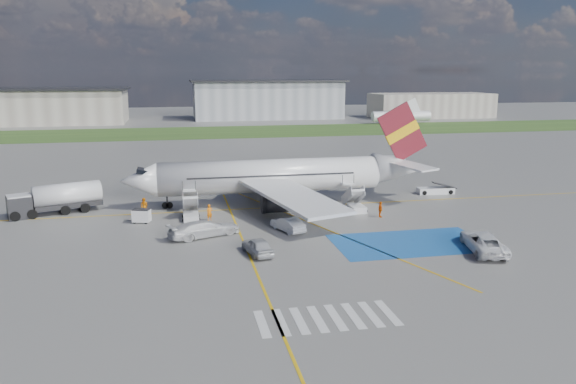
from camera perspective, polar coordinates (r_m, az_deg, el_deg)
name	(u,v)px	position (r m, az deg, el deg)	size (l,w,h in m)	color
ground	(295,237)	(53.84, 0.68, -4.59)	(400.00, 400.00, 0.00)	#60605E
grass_strip	(217,132)	(146.59, -7.26, 6.05)	(400.00, 30.00, 0.01)	#2D4C1E
taxiway_line_main	(273,208)	(65.20, -1.55, -1.59)	(120.00, 0.20, 0.01)	gold
taxiway_line_cross	(259,278)	(43.67, -2.99, -8.69)	(0.20, 60.00, 0.01)	gold
taxiway_line_diag	(273,208)	(65.20, -1.55, -1.59)	(0.20, 60.00, 0.01)	gold
staging_box	(410,243)	(53.21, 12.24, -5.08)	(14.00, 8.00, 0.01)	#1A559F
crosswalk	(327,318)	(37.07, 3.94, -12.67)	(9.00, 4.00, 0.01)	silver
terminal_west	(21,107)	(185.95, -25.50, 7.81)	(60.00, 22.00, 10.00)	gray
terminal_centre	(267,100)	(188.16, -2.11, 9.33)	(48.00, 18.00, 12.00)	gray
terminal_east	(431,105)	(198.32, 14.30, 8.53)	(40.00, 16.00, 8.00)	gray
airliner	(282,175)	(66.67, -0.60, 1.70)	(36.81, 32.95, 11.92)	silver
airstairs_fwd	(191,213)	(60.94, -9.85, -2.16)	(1.90, 5.20, 3.60)	silver
airstairs_aft	(356,205)	(64.11, 6.91, -1.35)	(1.90, 5.20, 3.60)	silver
fuel_tanker	(56,201)	(67.32, -22.49, -0.88)	(9.97, 5.72, 3.31)	black
gpu_cart	(142,217)	(60.60, -14.66, -2.43)	(2.01, 1.58, 1.47)	silver
belt_loader	(436,191)	(75.02, 14.78, 0.13)	(5.12, 2.19, 1.50)	silver
car_silver_a	(258,246)	(48.78, -3.10, -5.50)	(1.76, 4.38, 1.49)	#A8AAAF
car_silver_b	(288,224)	(55.62, -0.03, -3.26)	(1.53, 4.38, 1.44)	silver
van_white_a	(483,239)	(52.54, 19.24, -4.50)	(2.65, 5.74, 2.15)	white
van_white_b	(204,226)	(54.33, -8.49, -3.43)	(2.16, 5.31, 2.08)	silver
crew_fwd	(210,212)	(60.07, -7.97, -2.06)	(0.63, 0.42, 1.74)	orange
crew_nose	(144,206)	(64.07, -14.40, -1.39)	(0.89, 0.69, 1.83)	orange
crew_aft	(380,209)	(61.56, 9.37, -1.76)	(1.02, 0.43, 1.74)	orange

